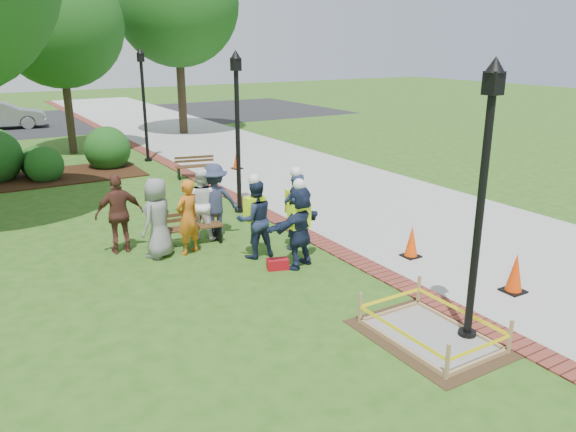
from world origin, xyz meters
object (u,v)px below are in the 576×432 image
wet_concrete_pad (431,324)px  bench_near (193,234)px  hivis_worker_a (299,223)px  hivis_worker_c (255,216)px  lamp_near (483,184)px  hivis_worker_b (296,209)px  cone_front (515,274)px

wet_concrete_pad → bench_near: 6.14m
hivis_worker_a → hivis_worker_c: (-0.52, 0.93, -0.01)m
lamp_near → bench_near: bearing=108.3°
wet_concrete_pad → lamp_near: lamp_near is taller
lamp_near → hivis_worker_b: 5.02m
hivis_worker_a → wet_concrete_pad: bearing=-87.0°
bench_near → hivis_worker_a: hivis_worker_a is taller
cone_front → hivis_worker_b: 4.66m
lamp_near → wet_concrete_pad: bearing=151.1°
hivis_worker_c → hivis_worker_b: bearing=-1.1°
hivis_worker_b → hivis_worker_c: size_ratio=1.02×
hivis_worker_b → hivis_worker_c: (-1.01, 0.02, -0.02)m
hivis_worker_c → lamp_near: bearing=-75.8°
wet_concrete_pad → hivis_worker_a: bearing=93.0°
bench_near → lamp_near: (2.06, -6.22, 2.25)m
lamp_near → hivis_worker_c: size_ratio=2.32×
bench_near → hivis_worker_b: size_ratio=0.74×
wet_concrete_pad → hivis_worker_b: hivis_worker_b is taller
bench_near → lamp_near: size_ratio=0.32×
hivis_worker_b → bench_near: bearing=142.0°
lamp_near → hivis_worker_a: 4.22m
hivis_worker_a → cone_front: bearing=-49.4°
wet_concrete_pad → bench_near: (-1.55, 5.94, -0.00)m
hivis_worker_b → hivis_worker_a: bearing=-118.5°
wet_concrete_pad → hivis_worker_c: hivis_worker_c is taller
bench_near → wet_concrete_pad: bearing=-75.4°
wet_concrete_pad → hivis_worker_c: (-0.70, 4.51, 0.68)m
lamp_near → hivis_worker_c: lamp_near is taller
lamp_near → hivis_worker_b: bearing=92.4°
hivis_worker_a → hivis_worker_b: hivis_worker_b is taller
wet_concrete_pad → hivis_worker_a: 3.64m
hivis_worker_a → hivis_worker_b: bearing=61.5°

